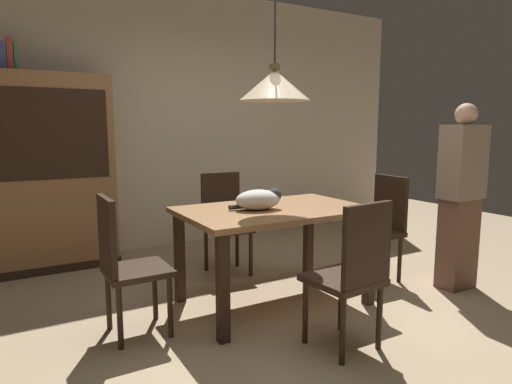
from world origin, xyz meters
TOP-DOWN VIEW (x-y plane):
  - ground at (0.00, 0.00)m, footprint 10.00×10.00m
  - back_wall at (0.00, 2.65)m, footprint 6.40×0.10m
  - dining_table at (0.07, 0.52)m, footprint 1.40×0.90m
  - chair_near_front at (0.08, -0.36)m, footprint 0.44×0.44m
  - chair_left_side at (-1.06, 0.52)m, footprint 0.40×0.40m
  - chair_far_back at (0.08, 1.40)m, footprint 0.43×0.43m
  - chair_right_side at (1.20, 0.51)m, footprint 0.41×0.41m
  - cat_sleeping at (-0.06, 0.51)m, footprint 0.40×0.28m
  - pendant_lamp at (0.07, 0.52)m, footprint 0.52×0.52m
  - hutch_bookcase at (-1.29, 2.32)m, footprint 1.12×0.45m
  - book_blue_wide at (-1.64, 2.32)m, footprint 0.06×0.24m
  - book_red_tall at (-1.57, 2.32)m, footprint 0.04×0.22m
  - book_green_slim at (-1.53, 2.32)m, footprint 0.03×0.20m
  - person_standing at (1.60, 0.03)m, footprint 0.36×0.22m

SIDE VIEW (x-z plane):
  - ground at x=0.00m, z-range 0.00..0.00m
  - chair_near_front at x=0.08m, z-range 0.05..0.98m
  - chair_left_side at x=-1.06m, z-range 0.05..0.98m
  - chair_far_back at x=0.08m, z-range 0.05..0.98m
  - chair_right_side at x=1.20m, z-range 0.05..0.98m
  - dining_table at x=0.07m, z-range 0.27..1.02m
  - person_standing at x=1.60m, z-range 0.00..1.55m
  - cat_sleeping at x=-0.06m, z-range 0.75..0.90m
  - hutch_bookcase at x=-1.29m, z-range -0.04..1.81m
  - back_wall at x=0.00m, z-range 0.00..2.90m
  - pendant_lamp at x=0.07m, z-range 1.01..2.31m
  - book_blue_wide at x=-1.64m, z-range 1.85..2.09m
  - book_green_slim at x=-1.53m, z-range 1.85..2.11m
  - book_red_tall at x=-1.57m, z-range 1.85..2.13m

